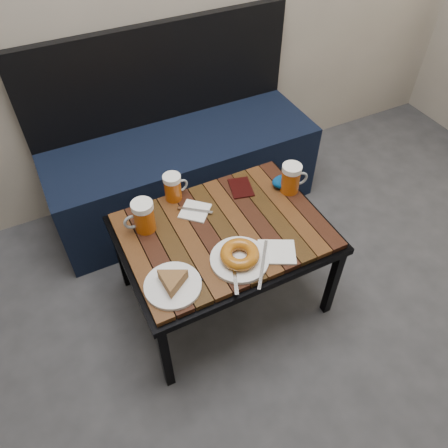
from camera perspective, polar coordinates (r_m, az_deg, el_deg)
name	(u,v)px	position (r m, az deg, el deg)	size (l,w,h in m)	color
bench	(181,165)	(2.39, -5.60, 7.73)	(1.40, 0.50, 0.95)	black
cafe_table	(224,236)	(1.79, 0.00, -1.59)	(0.84, 0.62, 0.47)	black
beer_mug_left	(143,216)	(1.74, -10.51, 0.98)	(0.13, 0.09, 0.14)	#AB4A0D
beer_mug_centre	(173,187)	(1.86, -6.65, 4.82)	(0.12, 0.08, 0.12)	#AB4A0D
beer_mug_right	(291,178)	(1.91, 8.77, 5.92)	(0.13, 0.09, 0.14)	#AB4A0D
plate_pie	(172,283)	(1.57, -6.75, -7.63)	(0.21, 0.21, 0.06)	white
plate_bagel	(240,257)	(1.64, 2.07, -4.28)	(0.25, 0.27, 0.06)	white
napkin_left	(195,211)	(1.83, -3.81, 1.71)	(0.16, 0.16, 0.01)	white
napkin_right	(277,252)	(1.69, 6.90, -3.65)	(0.18, 0.17, 0.01)	white
passport_navy	(182,283)	(1.59, -5.52, -7.73)	(0.09, 0.13, 0.01)	black
passport_burgundy	(241,188)	(1.94, 2.22, 4.77)	(0.09, 0.13, 0.01)	black
knit_pouch	(286,182)	(1.95, 8.08, 5.51)	(0.12, 0.08, 0.05)	navy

